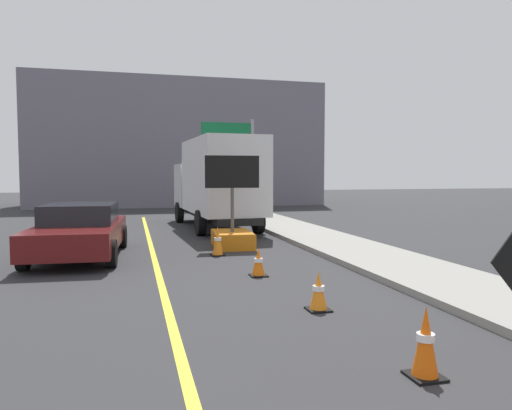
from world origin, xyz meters
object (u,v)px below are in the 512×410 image
object	(u,v)px
traffic_cone_mid_lane	(318,291)
box_truck	(217,181)
arrow_board_trailer	(232,231)
highway_guide_sign	(238,150)
traffic_cone_near_sign	(425,343)
traffic_cone_far_lane	(258,262)
pickup_car	(80,230)
traffic_cone_curbside	(218,241)

from	to	relation	value
traffic_cone_mid_lane	box_truck	bearing A→B (deg)	87.95
arrow_board_trailer	highway_guide_sign	world-z (taller)	highway_guide_sign
traffic_cone_near_sign	traffic_cone_mid_lane	distance (m)	2.64
arrow_board_trailer	traffic_cone_near_sign	xyz separation A→B (m)	(0.12, -9.47, -0.10)
traffic_cone_near_sign	traffic_cone_far_lane	world-z (taller)	traffic_cone_near_sign
arrow_board_trailer	box_truck	bearing A→B (deg)	85.39
arrow_board_trailer	pickup_car	distance (m)	4.26
traffic_cone_near_sign	highway_guide_sign	bearing A→B (deg)	83.23
box_truck	highway_guide_sign	xyz separation A→B (m)	(2.11, 5.76, 1.56)
pickup_car	traffic_cone_curbside	xyz separation A→B (m)	(3.51, -0.67, -0.32)
pickup_car	traffic_cone_near_sign	world-z (taller)	pickup_car
highway_guide_sign	traffic_cone_near_sign	bearing A→B (deg)	-96.77
box_truck	pickup_car	bearing A→B (deg)	-129.41
traffic_cone_near_sign	traffic_cone_mid_lane	world-z (taller)	traffic_cone_near_sign
traffic_cone_near_sign	traffic_cone_mid_lane	xyz separation A→B (m)	(-0.15, 2.63, -0.07)
traffic_cone_curbside	traffic_cone_near_sign	bearing A→B (deg)	-84.29
arrow_board_trailer	traffic_cone_mid_lane	distance (m)	6.84
box_truck	traffic_cone_curbside	size ratio (longest dim) A/B	9.80
highway_guide_sign	traffic_cone_mid_lane	xyz separation A→B (m)	(-2.53, -17.45, -3.12)
arrow_board_trailer	pickup_car	xyz separation A→B (m)	(-4.19, -0.73, 0.22)
pickup_car	traffic_cone_mid_lane	distance (m)	7.40
traffic_cone_mid_lane	highway_guide_sign	bearing A→B (deg)	81.75
highway_guide_sign	traffic_cone_curbside	distance (m)	12.79
traffic_cone_mid_lane	traffic_cone_far_lane	world-z (taller)	traffic_cone_mid_lane
traffic_cone_near_sign	traffic_cone_curbside	world-z (taller)	traffic_cone_curbside
traffic_cone_curbside	pickup_car	bearing A→B (deg)	169.25
pickup_car	traffic_cone_curbside	world-z (taller)	pickup_car
traffic_cone_far_lane	pickup_car	bearing A→B (deg)	138.86
arrow_board_trailer	traffic_cone_near_sign	bearing A→B (deg)	-89.26
traffic_cone_mid_lane	traffic_cone_far_lane	distance (m)	2.72
traffic_cone_near_sign	traffic_cone_curbside	distance (m)	8.12
arrow_board_trailer	traffic_cone_curbside	world-z (taller)	arrow_board_trailer
pickup_car	traffic_cone_far_lane	distance (m)	5.19
pickup_car	traffic_cone_far_lane	xyz separation A→B (m)	(3.90, -3.40, -0.40)
traffic_cone_far_lane	traffic_cone_curbside	world-z (taller)	traffic_cone_curbside
box_truck	traffic_cone_near_sign	world-z (taller)	box_truck
traffic_cone_mid_lane	pickup_car	bearing A→B (deg)	124.29
traffic_cone_near_sign	traffic_cone_mid_lane	bearing A→B (deg)	93.23
arrow_board_trailer	box_truck	world-z (taller)	box_truck
traffic_cone_mid_lane	traffic_cone_near_sign	bearing A→B (deg)	-86.77
traffic_cone_near_sign	traffic_cone_far_lane	bearing A→B (deg)	94.46
highway_guide_sign	traffic_cone_curbside	xyz separation A→B (m)	(-3.19, -12.01, -3.04)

